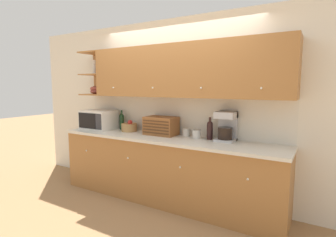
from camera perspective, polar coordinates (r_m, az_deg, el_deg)
ground_plane at (r=4.20m, az=1.54°, el=-15.79°), size 24.00×24.00×0.00m
wall_back at (r=3.91m, az=1.81°, el=2.21°), size 5.69×0.06×2.60m
counter_unit at (r=3.79m, az=-0.72°, el=-10.88°), size 3.31×0.64×0.92m
backsplash_panel at (r=3.89m, az=1.55°, el=0.73°), size 3.29×0.01×0.56m
upper_cabinets at (r=3.63m, az=2.56°, el=10.26°), size 3.29×0.39×0.71m
microwave at (r=4.49m, az=-14.87°, el=-0.23°), size 0.54×0.40×0.31m
wine_bottle at (r=4.35m, az=-10.02°, el=-0.49°), size 0.08×0.08×0.32m
fruit_basket at (r=4.17m, az=-8.42°, el=-1.86°), size 0.24×0.24×0.18m
mug at (r=4.10m, az=-5.01°, el=-2.13°), size 0.09×0.08×0.11m
bread_box at (r=3.81m, az=-1.52°, el=-1.59°), size 0.46×0.30×0.27m
mug_blue_second at (r=3.75m, az=3.93°, el=-3.02°), size 0.11×0.10×0.10m
storage_canister at (r=3.57m, az=6.23°, el=-3.38°), size 0.12×0.12×0.12m
second_wine_bottle at (r=3.53m, az=9.10°, el=-2.33°), size 0.08×0.08×0.30m
coffee_maker at (r=3.47m, az=12.56°, el=-1.65°), size 0.25×0.25×0.38m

